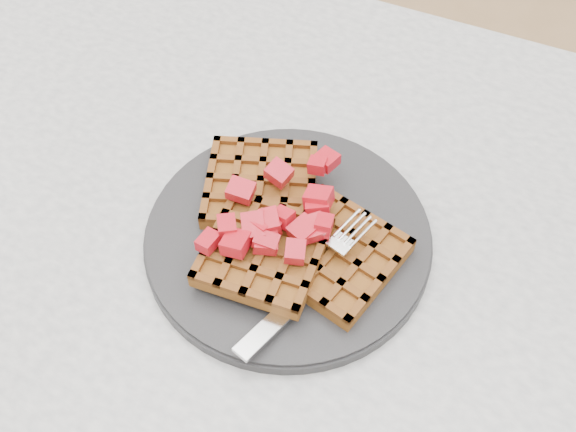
% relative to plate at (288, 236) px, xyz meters
% --- Properties ---
extents(table, '(1.20, 0.80, 0.75)m').
position_rel_plate_xyz_m(table, '(0.09, -0.00, -0.12)').
color(table, silver).
rests_on(table, ground).
extents(plate, '(0.27, 0.27, 0.02)m').
position_rel_plate_xyz_m(plate, '(0.00, 0.00, 0.00)').
color(plate, black).
rests_on(plate, table).
extents(waffles, '(0.23, 0.20, 0.03)m').
position_rel_plate_xyz_m(waffles, '(0.00, -0.00, 0.02)').
color(waffles, brown).
rests_on(waffles, plate).
extents(strawberry_pile, '(0.15, 0.15, 0.02)m').
position_rel_plate_xyz_m(strawberry_pile, '(0.00, 0.00, 0.05)').
color(strawberry_pile, '#9B000F').
rests_on(strawberry_pile, waffles).
extents(fork, '(0.07, 0.18, 0.02)m').
position_rel_plate_xyz_m(fork, '(0.05, -0.04, 0.02)').
color(fork, silver).
rests_on(fork, plate).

